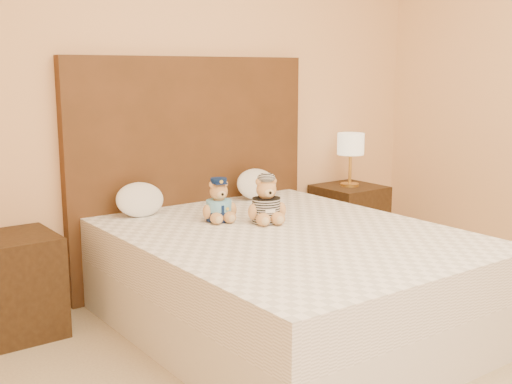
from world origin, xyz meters
TOP-DOWN VIEW (x-y plane):
  - bed at (0.00, 1.20)m, footprint 1.60×2.00m
  - headboard at (0.00, 2.21)m, footprint 1.75×0.08m
  - nightstand_left at (-1.25, 2.00)m, footprint 0.45×0.45m
  - nightstand_right at (1.25, 2.00)m, footprint 0.45×0.45m
  - lamp at (1.25, 2.00)m, footprint 0.20×0.20m
  - teddy_police at (-0.17, 1.63)m, footprint 0.26×0.25m
  - teddy_prisoner at (0.03, 1.44)m, footprint 0.30×0.29m
  - pillow_left at (-0.48, 2.03)m, footprint 0.31×0.20m
  - pillow_right at (0.40, 2.03)m, footprint 0.31×0.20m

SIDE VIEW (x-z plane):
  - nightstand_left at x=-1.25m, z-range 0.00..0.55m
  - nightstand_right at x=1.25m, z-range 0.00..0.55m
  - bed at x=0.00m, z-range 0.00..0.55m
  - pillow_left at x=-0.48m, z-range 0.55..0.77m
  - pillow_right at x=0.40m, z-range 0.55..0.77m
  - teddy_police at x=-0.17m, z-range 0.55..0.80m
  - teddy_prisoner at x=0.03m, z-range 0.55..0.82m
  - headboard at x=0.00m, z-range 0.00..1.50m
  - lamp at x=1.25m, z-range 0.65..1.05m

